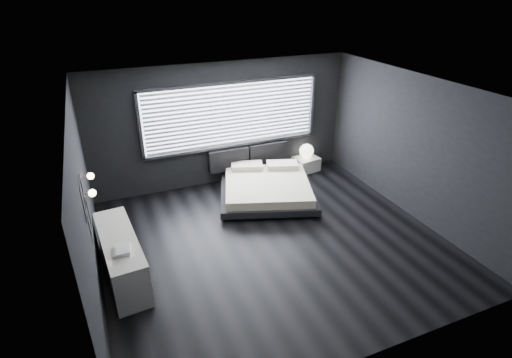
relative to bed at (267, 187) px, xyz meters
name	(u,v)px	position (x,y,z in m)	size (l,w,h in m)	color
room	(275,173)	(-0.57, -1.59, 1.16)	(6.04, 6.00, 2.80)	black
window	(233,115)	(-0.37, 1.11, 1.37)	(4.14, 0.09, 1.52)	white
headboard	(249,156)	(-0.01, 1.05, 0.33)	(1.96, 0.16, 0.52)	black
sconce_near	(92,193)	(-3.45, -1.54, 1.36)	(0.18, 0.11, 0.11)	silver
sconce_far	(90,176)	(-3.45, -0.94, 1.36)	(0.18, 0.11, 0.11)	silver
wall_art_upper	(83,198)	(-3.55, -2.14, 1.61)	(0.01, 0.48, 0.48)	#47474C
wall_art_lower	(89,220)	(-3.55, -1.89, 1.14)	(0.01, 0.48, 0.48)	#47474C
bed	(267,187)	(0.00, 0.00, 0.00)	(2.54, 2.48, 0.52)	black
nightstand	(306,164)	(1.49, 0.91, -0.07)	(0.58, 0.48, 0.34)	white
orb_lamp	(306,151)	(1.49, 0.94, 0.27)	(0.35, 0.35, 0.35)	white
dresser	(122,257)	(-3.22, -1.50, 0.13)	(0.68, 1.90, 0.75)	white
book_stack	(122,250)	(-3.20, -1.90, 0.53)	(0.28, 0.34, 0.06)	white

